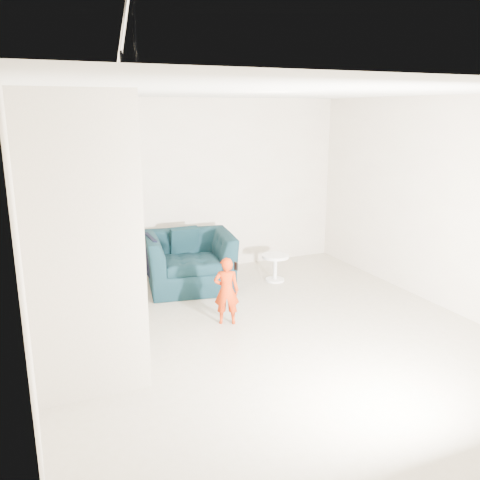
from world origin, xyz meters
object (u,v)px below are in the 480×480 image
at_px(toddler, 226,291).
at_px(staircase, 76,266).
at_px(armchair, 190,261).
at_px(side_table, 275,263).

xyz_separation_m(toddler, staircase, (-1.69, -0.02, 0.53)).
relative_size(armchair, side_table, 3.01).
relative_size(side_table, staircase, 0.11).
height_order(armchair, staircase, staircase).
height_order(side_table, staircase, staircase).
bearing_deg(toddler, side_table, -114.97).
distance_m(side_table, staircase, 3.26).
bearing_deg(armchair, toddler, -80.18).
xyz_separation_m(toddler, side_table, (1.27, 1.17, -0.14)).
height_order(armchair, side_table, armchair).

